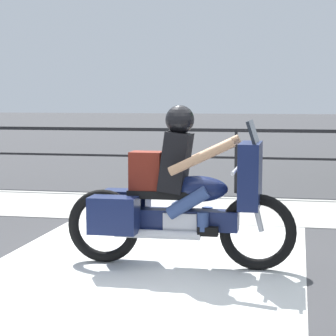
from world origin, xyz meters
The scene contains 5 objects.
ground_plane centered at (0.00, 0.00, 0.00)m, with size 120.00×120.00×0.00m, color #38383A.
sidewalk_band centered at (0.00, 3.40, 0.01)m, with size 44.00×2.40×0.01m, color #A8A59E.
crosswalk_band centered at (-0.40, -0.20, 0.00)m, with size 3.18×6.00×0.01m, color silver.
fence_railing centered at (0.00, 5.19, 0.90)m, with size 36.00×0.05×1.15m.
motorcycle centered at (-0.07, -0.02, 0.72)m, with size 2.35×0.76×1.63m.
Camera 1 is at (1.10, -6.42, 1.71)m, focal length 70.00 mm.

